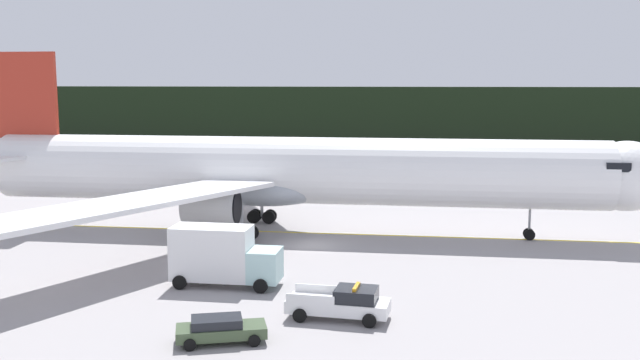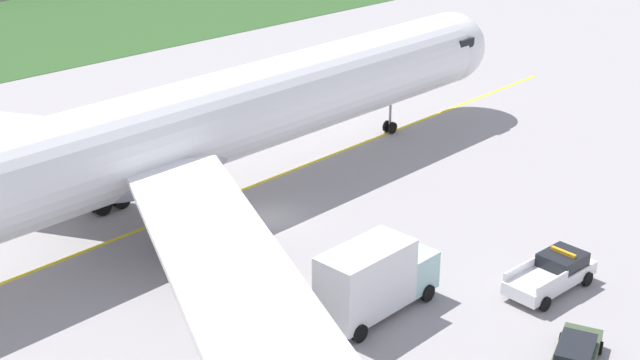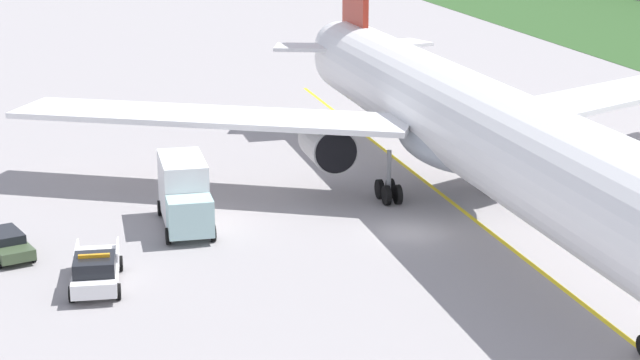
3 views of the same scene
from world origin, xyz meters
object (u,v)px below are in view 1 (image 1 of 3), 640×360
airliner (286,172)px  catering_truck (222,255)px  staff_car (220,329)px  ops_pickup_truck (342,303)px

airliner → catering_truck: 16.57m
catering_truck → staff_car: catering_truck is taller
airliner → ops_pickup_truck: 22.99m
catering_truck → staff_car: bearing=-72.6°
airliner → staff_car: bearing=-84.5°
staff_car → airliner: bearing=95.5°
ops_pickup_truck → staff_car: bearing=-140.4°
staff_car → ops_pickup_truck: bearing=39.6°
staff_car → catering_truck: bearing=107.4°
airliner → staff_car: size_ratio=13.08×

